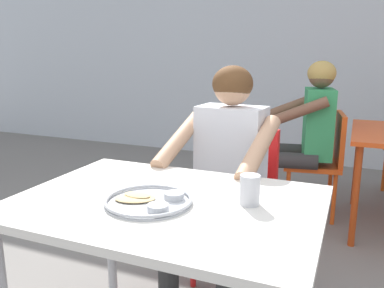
% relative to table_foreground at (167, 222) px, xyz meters
% --- Properties ---
extents(back_wall, '(12.00, 0.12, 3.40)m').
position_rel_table_foreground_xyz_m(back_wall, '(0.05, 3.57, 1.03)').
color(back_wall, silver).
rests_on(back_wall, ground).
extents(table_foreground, '(1.08, 0.77, 0.76)m').
position_rel_table_foreground_xyz_m(table_foreground, '(0.00, 0.00, 0.00)').
color(table_foreground, silver).
rests_on(table_foreground, ground).
extents(thali_tray, '(0.31, 0.31, 0.03)m').
position_rel_table_foreground_xyz_m(thali_tray, '(-0.04, -0.06, 0.10)').
color(thali_tray, '#B7BABF').
rests_on(thali_tray, table_foreground).
extents(drinking_cup, '(0.07, 0.07, 0.11)m').
position_rel_table_foreground_xyz_m(drinking_cup, '(0.28, 0.07, 0.14)').
color(drinking_cup, silver).
rests_on(drinking_cup, table_foreground).
extents(chair_foreground, '(0.44, 0.42, 0.86)m').
position_rel_table_foreground_xyz_m(chair_foreground, '(0.02, 0.85, -0.17)').
color(chair_foreground, red).
rests_on(chair_foreground, ground).
extents(diner_foreground, '(0.52, 0.57, 1.21)m').
position_rel_table_foreground_xyz_m(diner_foreground, '(0.01, 0.63, 0.05)').
color(diner_foreground, '#2E2E2E').
rests_on(diner_foreground, ground).
extents(chair_red_left, '(0.48, 0.48, 0.83)m').
position_rel_table_foreground_xyz_m(chair_red_left, '(0.39, 1.95, -0.19)').
color(chair_red_left, '#DE5119').
rests_on(chair_red_left, ground).
extents(patron_background, '(0.60, 0.56, 1.22)m').
position_rel_table_foreground_xyz_m(patron_background, '(0.25, 1.87, 0.05)').
color(patron_background, '#2F2F2F').
rests_on(patron_background, ground).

